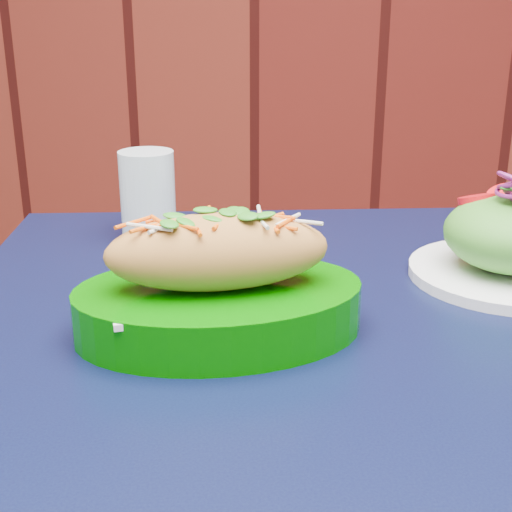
{
  "coord_description": "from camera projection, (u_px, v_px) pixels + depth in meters",
  "views": [
    {
      "loc": [
        0.23,
        0.69,
        1.05
      ],
      "look_at": [
        0.16,
        1.35,
        0.81
      ],
      "focal_mm": 50.0,
      "sensor_mm": 36.0,
      "label": 1
    }
  ],
  "objects": [
    {
      "name": "water_glass",
      "position": [
        148.0,
        195.0,
        0.93
      ],
      "size": [
        0.07,
        0.07,
        0.12
      ],
      "primitive_type": "cylinder",
      "color": "silver",
      "rests_on": "cafe_table"
    },
    {
      "name": "cafe_table",
      "position": [
        337.0,
        401.0,
        0.72
      ],
      "size": [
        0.91,
        0.91,
        0.75
      ],
      "rotation": [
        0.0,
        0.0,
        0.15
      ],
      "color": "black",
      "rests_on": "ground"
    },
    {
      "name": "salad_plate",
      "position": [
        511.0,
        241.0,
        0.79
      ],
      "size": [
        0.22,
        0.22,
        0.12
      ],
      "rotation": [
        0.0,
        0.0,
        0.2
      ],
      "color": "white",
      "rests_on": "cafe_table"
    },
    {
      "name": "banh_mi_basket",
      "position": [
        219.0,
        287.0,
        0.66
      ],
      "size": [
        0.31,
        0.24,
        0.12
      ],
      "rotation": [
        0.0,
        0.0,
        0.27
      ],
      "color": "#036000",
      "rests_on": "cafe_table"
    }
  ]
}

